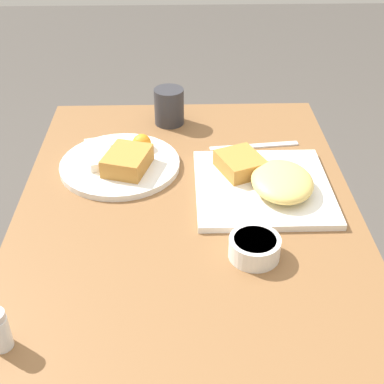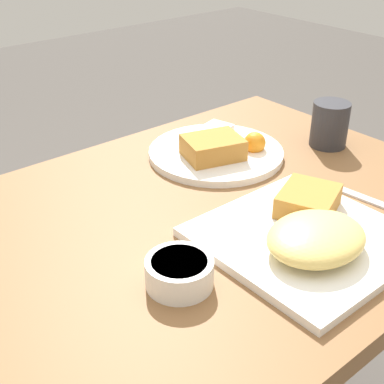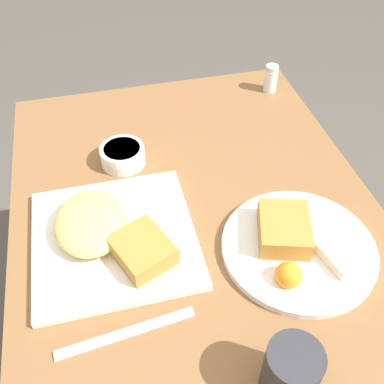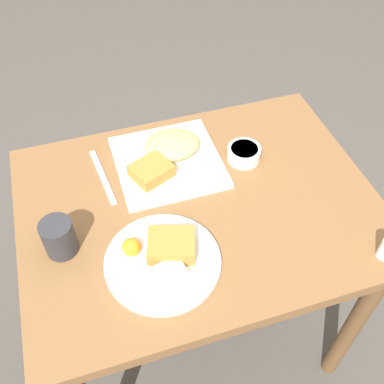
{
  "view_description": "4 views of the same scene",
  "coord_description": "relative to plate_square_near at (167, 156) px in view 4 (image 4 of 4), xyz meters",
  "views": [
    {
      "loc": [
        -0.89,
        0.01,
        1.36
      ],
      "look_at": [
        -0.02,
        -0.01,
        0.76
      ],
      "focal_mm": 50.0,
      "sensor_mm": 36.0,
      "label": 1
    },
    {
      "loc": [
        -0.52,
        -0.56,
        1.19
      ],
      "look_at": [
        -0.02,
        0.03,
        0.75
      ],
      "focal_mm": 50.0,
      "sensor_mm": 36.0,
      "label": 2
    },
    {
      "loc": [
        0.56,
        -0.15,
        1.35
      ],
      "look_at": [
        -0.0,
        -0.01,
        0.77
      ],
      "focal_mm": 42.0,
      "sensor_mm": 36.0,
      "label": 3
    },
    {
      "loc": [
        0.24,
        0.7,
        1.6
      ],
      "look_at": [
        0.02,
        -0.0,
        0.77
      ],
      "focal_mm": 42.0,
      "sensor_mm": 36.0,
      "label": 4
    }
  ],
  "objects": [
    {
      "name": "ground_plane",
      "position": [
        -0.04,
        0.17,
        -0.74
      ],
      "size": [
        8.0,
        8.0,
        0.0
      ],
      "primitive_type": "plane",
      "color": "#4C4742"
    },
    {
      "name": "butter_knife",
      "position": [
        0.18,
        0.0,
        -0.02
      ],
      "size": [
        0.04,
        0.22,
        0.0
      ],
      "rotation": [
        0.0,
        0.0,
        1.68
      ],
      "color": "silver",
      "rests_on": "dining_table"
    },
    {
      "name": "plate_square_near",
      "position": [
        0.0,
        0.0,
        0.0
      ],
      "size": [
        0.28,
        0.28,
        0.06
      ],
      "color": "white",
      "rests_on": "dining_table"
    },
    {
      "name": "coffee_mug",
      "position": [
        0.31,
        0.21,
        0.02
      ],
      "size": [
        0.08,
        0.08,
        0.09
      ],
      "color": "#2D2D33",
      "rests_on": "dining_table"
    },
    {
      "name": "dining_table",
      "position": [
        -0.04,
        0.17,
        -0.12
      ],
      "size": [
        0.91,
        0.69,
        0.72
      ],
      "color": "brown",
      "rests_on": "ground_plane"
    },
    {
      "name": "sauce_ramekin",
      "position": [
        -0.21,
        0.05,
        -0.0
      ],
      "size": [
        0.09,
        0.09,
        0.04
      ],
      "color": "white",
      "rests_on": "dining_table"
    },
    {
      "name": "plate_oval_far",
      "position": [
        0.1,
        0.31,
        -0.01
      ],
      "size": [
        0.27,
        0.27,
        0.05
      ],
      "color": "white",
      "rests_on": "dining_table"
    }
  ]
}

